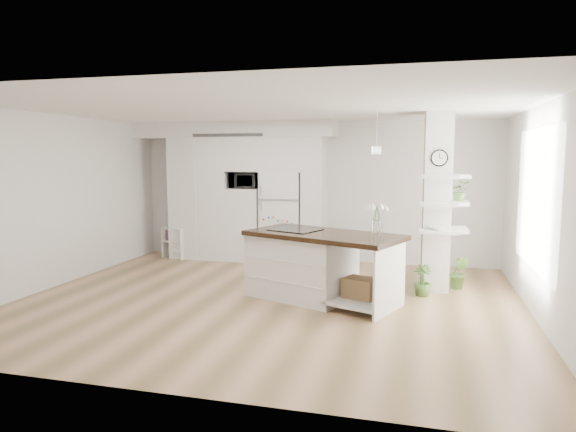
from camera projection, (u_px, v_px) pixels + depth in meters
name	position (u px, v px, depth m)	size (l,w,h in m)	color
floor	(269.00, 300.00, 7.31)	(7.00, 6.00, 0.01)	tan
room	(268.00, 170.00, 7.10)	(7.04, 6.04, 2.72)	white
cabinet_wall	(237.00, 184.00, 10.07)	(4.00, 0.71, 2.70)	white
refrigerator	(283.00, 217.00, 9.92)	(0.78, 0.69, 1.75)	white
column	(443.00, 203.00, 7.65)	(0.69, 0.90, 2.70)	silver
window	(536.00, 199.00, 6.55)	(2.40, 2.40, 0.00)	white
pendant_light	(394.00, 151.00, 6.78)	(0.12, 0.12, 0.10)	white
kitchen_island	(309.00, 263.00, 7.40)	(2.39, 1.74, 1.55)	white
bookshelf	(177.00, 244.00, 10.35)	(0.59, 0.44, 0.62)	white
floor_plant_a	(459.00, 272.00, 7.91)	(0.29, 0.24, 0.53)	#446E2C
floor_plant_b	(422.00, 280.00, 7.54)	(0.26, 0.26, 0.46)	#446E2C
microwave	(245.00, 181.00, 9.97)	(0.54, 0.37, 0.30)	#2D2D2D
shelf_plant	(460.00, 191.00, 7.73)	(0.27, 0.23, 0.30)	#446E2C
decor_bowl	(437.00, 228.00, 7.48)	(0.22, 0.22, 0.05)	white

